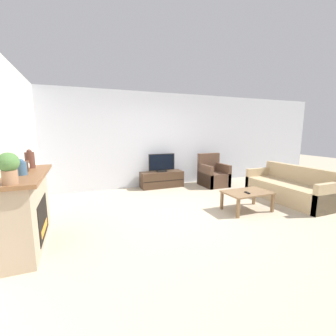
{
  "coord_description": "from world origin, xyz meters",
  "views": [
    {
      "loc": [
        -2.12,
        -3.95,
        1.64
      ],
      "look_at": [
        -0.38,
        0.4,
        0.85
      ],
      "focal_mm": 24.0,
      "sensor_mm": 36.0,
      "label": 1
    }
  ],
  "objects_px": {
    "fireplace": "(27,210)",
    "mantel_clock": "(26,166)",
    "tv_stand": "(162,179)",
    "mantel_vase_right": "(30,159)",
    "potted_plant": "(9,166)",
    "mantel_vase_left": "(15,173)",
    "couch": "(290,189)",
    "tv": "(162,163)",
    "mantel_vase_centre_left": "(21,168)",
    "armchair": "(213,175)",
    "remote": "(247,193)",
    "coffee_table": "(247,194)"
  },
  "relations": [
    {
      "from": "tv_stand",
      "to": "tv",
      "type": "bearing_deg",
      "value": -90.0
    },
    {
      "from": "fireplace",
      "to": "mantel_vase_left",
      "type": "distance_m",
      "value": 0.78
    },
    {
      "from": "mantel_vase_centre_left",
      "to": "remote",
      "type": "bearing_deg",
      "value": 0.01
    },
    {
      "from": "coffee_table",
      "to": "couch",
      "type": "distance_m",
      "value": 1.45
    },
    {
      "from": "mantel_vase_centre_left",
      "to": "coffee_table",
      "type": "xyz_separation_m",
      "value": [
        3.87,
        0.08,
        -0.8
      ]
    },
    {
      "from": "potted_plant",
      "to": "couch",
      "type": "xyz_separation_m",
      "value": [
        5.3,
        0.83,
        -0.98
      ]
    },
    {
      "from": "armchair",
      "to": "mantel_vase_right",
      "type": "bearing_deg",
      "value": -160.34
    },
    {
      "from": "potted_plant",
      "to": "remote",
      "type": "xyz_separation_m",
      "value": [
        3.79,
        0.56,
        -0.84
      ]
    },
    {
      "from": "mantel_vase_left",
      "to": "tv_stand",
      "type": "xyz_separation_m",
      "value": [
        2.91,
        2.92,
        -0.92
      ]
    },
    {
      "from": "mantel_vase_left",
      "to": "tv_stand",
      "type": "distance_m",
      "value": 4.22
    },
    {
      "from": "mantel_vase_right",
      "to": "couch",
      "type": "relative_size",
      "value": 0.15
    },
    {
      "from": "mantel_vase_centre_left",
      "to": "tv_stand",
      "type": "bearing_deg",
      "value": 41.24
    },
    {
      "from": "mantel_vase_right",
      "to": "tv_stand",
      "type": "bearing_deg",
      "value": 33.85
    },
    {
      "from": "mantel_vase_right",
      "to": "remote",
      "type": "distance_m",
      "value": 3.92
    },
    {
      "from": "remote",
      "to": "fireplace",
      "type": "bearing_deg",
      "value": -174.32
    },
    {
      "from": "fireplace",
      "to": "mantel_vase_left",
      "type": "height_order",
      "value": "mantel_vase_left"
    },
    {
      "from": "mantel_clock",
      "to": "potted_plant",
      "type": "xyz_separation_m",
      "value": [
        -0.0,
        -0.84,
        0.12
      ]
    },
    {
      "from": "armchair",
      "to": "remote",
      "type": "bearing_deg",
      "value": -105.76
    },
    {
      "from": "fireplace",
      "to": "couch",
      "type": "height_order",
      "value": "fireplace"
    },
    {
      "from": "mantel_vase_left",
      "to": "armchair",
      "type": "bearing_deg",
      "value": 29.91
    },
    {
      "from": "mantel_clock",
      "to": "couch",
      "type": "distance_m",
      "value": 5.37
    },
    {
      "from": "couch",
      "to": "fireplace",
      "type": "bearing_deg",
      "value": -178.37
    },
    {
      "from": "potted_plant",
      "to": "tv_stand",
      "type": "relative_size",
      "value": 0.29
    },
    {
      "from": "fireplace",
      "to": "coffee_table",
      "type": "distance_m",
      "value": 3.89
    },
    {
      "from": "tv",
      "to": "mantel_vase_left",
      "type": "bearing_deg",
      "value": -135.01
    },
    {
      "from": "mantel_vase_centre_left",
      "to": "tv",
      "type": "bearing_deg",
      "value": 41.22
    },
    {
      "from": "mantel_vase_right",
      "to": "potted_plant",
      "type": "bearing_deg",
      "value": -90.0
    },
    {
      "from": "mantel_clock",
      "to": "armchair",
      "type": "height_order",
      "value": "mantel_clock"
    },
    {
      "from": "mantel_vase_centre_left",
      "to": "remote",
      "type": "height_order",
      "value": "mantel_vase_centre_left"
    },
    {
      "from": "mantel_vase_centre_left",
      "to": "coffee_table",
      "type": "bearing_deg",
      "value": 1.25
    },
    {
      "from": "tv_stand",
      "to": "coffee_table",
      "type": "distance_m",
      "value": 2.65
    },
    {
      "from": "couch",
      "to": "coffee_table",
      "type": "bearing_deg",
      "value": -172.59
    },
    {
      "from": "potted_plant",
      "to": "mantel_vase_left",
      "type": "bearing_deg",
      "value": 90.0
    },
    {
      "from": "tv",
      "to": "mantel_clock",
      "type": "bearing_deg",
      "value": -142.04
    },
    {
      "from": "mantel_vase_left",
      "to": "fireplace",
      "type": "bearing_deg",
      "value": 92.0
    },
    {
      "from": "tv_stand",
      "to": "mantel_vase_centre_left",
      "type": "bearing_deg",
      "value": -138.76
    },
    {
      "from": "fireplace",
      "to": "armchair",
      "type": "relative_size",
      "value": 1.69
    },
    {
      "from": "couch",
      "to": "potted_plant",
      "type": "bearing_deg",
      "value": -171.09
    },
    {
      "from": "tv",
      "to": "couch",
      "type": "relative_size",
      "value": 0.4
    },
    {
      "from": "mantel_clock",
      "to": "armchair",
      "type": "xyz_separation_m",
      "value": [
        4.4,
        1.89,
        -0.83
      ]
    },
    {
      "from": "fireplace",
      "to": "mantel_clock",
      "type": "distance_m",
      "value": 0.62
    },
    {
      "from": "potted_plant",
      "to": "remote",
      "type": "bearing_deg",
      "value": 8.42
    },
    {
      "from": "mantel_clock",
      "to": "potted_plant",
      "type": "distance_m",
      "value": 0.85
    },
    {
      "from": "tv",
      "to": "mantel_vase_centre_left",
      "type": "bearing_deg",
      "value": -138.78
    },
    {
      "from": "fireplace",
      "to": "armchair",
      "type": "height_order",
      "value": "fireplace"
    },
    {
      "from": "fireplace",
      "to": "mantel_clock",
      "type": "bearing_deg",
      "value": 83.75
    },
    {
      "from": "tv",
      "to": "armchair",
      "type": "relative_size",
      "value": 0.82
    },
    {
      "from": "mantel_vase_centre_left",
      "to": "potted_plant",
      "type": "distance_m",
      "value": 0.57
    },
    {
      "from": "tv_stand",
      "to": "mantel_vase_right",
      "type": "bearing_deg",
      "value": -146.15
    },
    {
      "from": "fireplace",
      "to": "mantel_vase_centre_left",
      "type": "bearing_deg",
      "value": -82.05
    }
  ]
}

